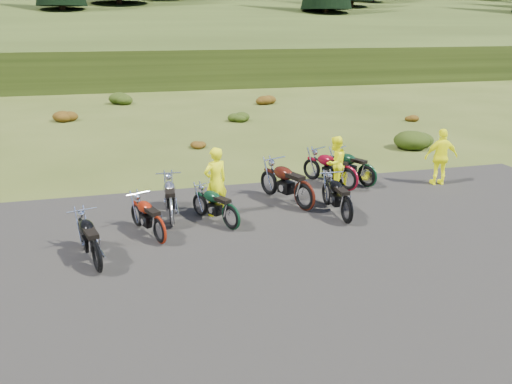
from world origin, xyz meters
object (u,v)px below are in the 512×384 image
object	(u,v)px
motorcycle_3	(172,227)
motorcycle_7	(366,188)
motorcycle_0	(99,273)
person_middle	(216,183)

from	to	relation	value
motorcycle_3	motorcycle_7	size ratio (longest dim) A/B	1.00
motorcycle_0	person_middle	bearing A→B (deg)	-64.26
motorcycle_0	motorcycle_3	size ratio (longest dim) A/B	0.95
motorcycle_0	person_middle	size ratio (longest dim) A/B	1.07
motorcycle_3	person_middle	xyz separation A→B (m)	(1.21, 0.47, 0.92)
motorcycle_0	motorcycle_7	size ratio (longest dim) A/B	0.96
motorcycle_3	person_middle	world-z (taller)	person_middle
motorcycle_3	motorcycle_7	xyz separation A→B (m)	(6.15, 1.65, 0.00)
person_middle	motorcycle_0	bearing A→B (deg)	19.93
motorcycle_3	motorcycle_7	distance (m)	6.37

